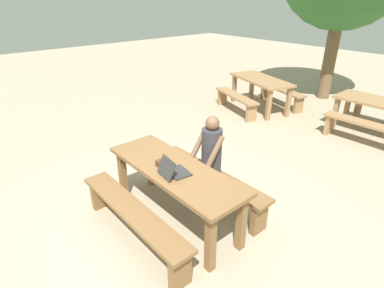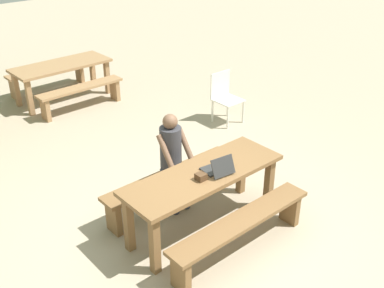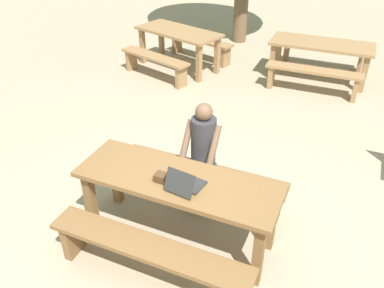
{
  "view_description": "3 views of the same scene",
  "coord_description": "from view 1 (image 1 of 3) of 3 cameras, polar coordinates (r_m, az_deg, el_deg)",
  "views": [
    {
      "loc": [
        2.59,
        -1.96,
        2.65
      ],
      "look_at": [
        0.04,
        0.25,
        1.01
      ],
      "focal_mm": 29.14,
      "sensor_mm": 36.0,
      "label": 1
    },
    {
      "loc": [
        -3.04,
        -3.3,
        3.5
      ],
      "look_at": [
        0.04,
        0.25,
        1.01
      ],
      "focal_mm": 43.4,
      "sensor_mm": 36.0,
      "label": 2
    },
    {
      "loc": [
        1.32,
        -2.68,
        3.06
      ],
      "look_at": [
        0.04,
        0.25,
        1.01
      ],
      "focal_mm": 37.02,
      "sensor_mm": 36.0,
      "label": 3
    }
  ],
  "objects": [
    {
      "name": "bench_far",
      "position": [
        4.32,
        3.33,
        -6.4
      ],
      "size": [
        1.92,
        0.3,
        0.46
      ],
      "color": "brown",
      "rests_on": "ground"
    },
    {
      "name": "ground_plane",
      "position": [
        4.19,
        -3.02,
        -13.38
      ],
      "size": [
        30.0,
        30.0,
        0.0
      ],
      "primitive_type": "plane",
      "color": "tan"
    },
    {
      "name": "picnic_table_front",
      "position": [
        3.82,
        -3.24,
        -5.92
      ],
      "size": [
        1.98,
        0.67,
        0.76
      ],
      "color": "brown",
      "rests_on": "ground"
    },
    {
      "name": "small_pouch",
      "position": [
        3.78,
        -5.64,
        -3.53
      ],
      "size": [
        0.11,
        0.1,
        0.08
      ],
      "color": "#4C331E",
      "rests_on": "picnic_table_front"
    },
    {
      "name": "bench_mid_south",
      "position": [
        6.77,
        29.45,
        2.42
      ],
      "size": [
        1.66,
        0.32,
        0.46
      ],
      "rotation": [
        0.0,
        0.0,
        0.01
      ],
      "color": "#9E754C",
      "rests_on": "ground"
    },
    {
      "name": "laptop",
      "position": [
        3.59,
        -3.39,
        -4.85
      ],
      "size": [
        0.32,
        0.35,
        0.22
      ],
      "rotation": [
        0.0,
        0.0,
        3.01
      ],
      "color": "#2D2D2D",
      "rests_on": "picnic_table_front"
    },
    {
      "name": "bench_rear_south",
      "position": [
        7.7,
        8.05,
        8.06
      ],
      "size": [
        1.56,
        0.73,
        0.45
      ],
      "rotation": [
        0.0,
        0.0,
        -0.29
      ],
      "color": "#9E754C",
      "rests_on": "ground"
    },
    {
      "name": "bench_near",
      "position": [
        3.72,
        -10.8,
        -12.92
      ],
      "size": [
        1.92,
        0.3,
        0.46
      ],
      "color": "brown",
      "rests_on": "ground"
    },
    {
      "name": "picnic_table_rear",
      "position": [
        7.98,
        12.44,
        10.73
      ],
      "size": [
        1.86,
        1.22,
        0.77
      ],
      "rotation": [
        0.0,
        0.0,
        -0.29
      ],
      "color": "#9E754C",
      "rests_on": "ground"
    },
    {
      "name": "bench_rear_north",
      "position": [
        8.48,
        16.02,
        8.97
      ],
      "size": [
        1.56,
        0.73,
        0.45
      ],
      "rotation": [
        0.0,
        0.0,
        -0.29
      ],
      "color": "#9E754C",
      "rests_on": "ground"
    },
    {
      "name": "person_seated",
      "position": [
        4.09,
        3.15,
        -2.18
      ],
      "size": [
        0.38,
        0.39,
        1.27
      ],
      "color": "#333847",
      "rests_on": "ground"
    }
  ]
}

